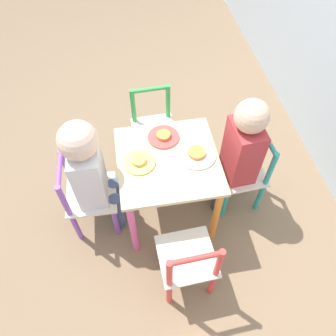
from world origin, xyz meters
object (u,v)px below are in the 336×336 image
(chair_teal, at_px, (243,172))
(child_back, at_px, (240,150))
(chair_purple, at_px, (87,196))
(chair_red, at_px, (188,262))
(plate_back, at_px, (197,154))
(child_front, at_px, (91,170))
(kids_table, at_px, (168,170))
(plate_left, at_px, (163,136))
(plate_front, at_px, (139,162))
(chair_green, at_px, (154,130))

(chair_teal, distance_m, child_back, 0.22)
(chair_purple, xyz_separation_m, chair_red, (0.44, 0.45, 0.00))
(child_back, height_order, plate_back, child_back)
(chair_teal, distance_m, child_front, 0.83)
(kids_table, distance_m, plate_left, 0.17)
(child_back, relative_size, plate_back, 4.04)
(chair_purple, bearing_deg, kids_table, -90.00)
(kids_table, height_order, child_back, child_back)
(chair_purple, bearing_deg, plate_back, -89.66)
(plate_left, bearing_deg, chair_red, 2.10)
(chair_teal, bearing_deg, child_back, -90.00)
(chair_purple, bearing_deg, plate_left, -71.84)
(chair_red, relative_size, plate_front, 3.20)
(kids_table, relative_size, plate_front, 3.11)
(kids_table, xyz_separation_m, child_front, (-0.01, -0.37, 0.08))
(chair_red, bearing_deg, plate_front, -72.25)
(child_front, relative_size, plate_back, 4.06)
(chair_red, distance_m, plate_back, 0.51)
(chair_red, relative_size, child_front, 0.66)
(chair_red, height_order, child_front, child_front)
(chair_green, relative_size, child_back, 0.66)
(child_back, bearing_deg, child_front, -92.45)
(chair_teal, distance_m, plate_back, 0.38)
(chair_teal, distance_m, plate_left, 0.51)
(kids_table, height_order, chair_purple, chair_purple)
(chair_teal, bearing_deg, chair_purple, -92.45)
(plate_back, xyz_separation_m, plate_front, (-0.00, -0.28, 0.00))
(child_front, bearing_deg, plate_front, -90.84)
(chair_red, height_order, plate_front, plate_front)
(chair_red, xyz_separation_m, plate_front, (-0.43, -0.16, 0.25))
(child_front, xyz_separation_m, plate_left, (-0.13, 0.37, 0.02))
(chair_green, xyz_separation_m, child_back, (0.41, 0.39, 0.21))
(chair_green, distance_m, chair_red, 0.86)
(chair_red, distance_m, child_front, 0.63)
(chair_teal, xyz_separation_m, child_front, (0.02, -0.80, 0.22))
(chair_teal, height_order, child_back, child_back)
(chair_green, distance_m, plate_front, 0.51)
(chair_purple, distance_m, child_back, 0.83)
(plate_front, relative_size, plate_left, 0.99)
(plate_front, xyz_separation_m, plate_left, (-0.14, 0.14, -0.00))
(chair_purple, height_order, chair_red, same)
(chair_purple, distance_m, plate_back, 0.62)
(chair_red, distance_m, plate_left, 0.62)
(chair_purple, xyz_separation_m, plate_left, (-0.13, 0.43, 0.25))
(chair_purple, height_order, child_back, child_back)
(kids_table, xyz_separation_m, chair_purple, (-0.01, -0.43, -0.15))
(chair_red, distance_m, child_back, 0.61)
(plate_back, relative_size, plate_front, 1.20)
(child_front, bearing_deg, chair_purple, 90.00)
(chair_teal, height_order, plate_left, plate_left)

